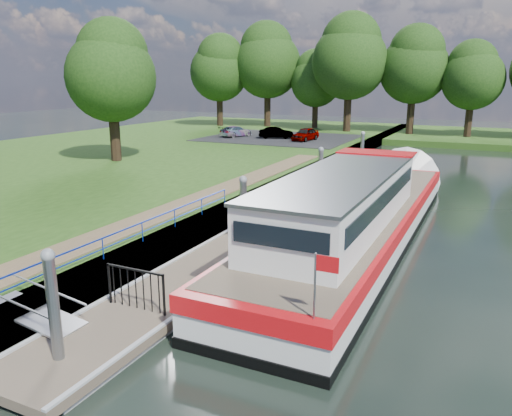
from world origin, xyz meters
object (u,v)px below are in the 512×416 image
at_px(pontoon, 288,219).
at_px(car_c, 236,131).
at_px(car_a, 305,134).
at_px(car_b, 276,133).
at_px(barge, 361,214).

distance_m(pontoon, car_c, 28.38).
bearing_deg(car_a, car_b, 178.50).
distance_m(car_b, car_c, 4.26).
bearing_deg(car_a, car_c, -173.90).
xyz_separation_m(barge, car_c, (-18.90, 24.97, 0.28)).
bearing_deg(pontoon, car_b, 114.55).
relative_size(barge, car_b, 6.41).
height_order(car_a, car_b, car_a).
distance_m(pontoon, car_b, 26.61).
xyz_separation_m(pontoon, car_a, (-7.87, 23.67, 1.25)).
height_order(barge, car_b, barge).
relative_size(pontoon, car_b, 9.09).
height_order(pontoon, car_b, car_b).
relative_size(pontoon, barge, 1.42).
relative_size(pontoon, car_a, 8.56).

